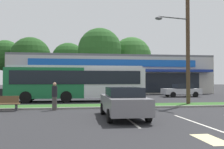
% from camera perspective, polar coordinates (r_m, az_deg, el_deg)
% --- Properties ---
extents(grass_median, '(56.00, 2.20, 0.12)m').
position_cam_1_polar(grass_median, '(18.90, 7.16, -6.99)').
color(grass_median, '#2D5B23').
rests_on(grass_median, ground_plane).
extents(curb_lip, '(56.00, 0.24, 0.12)m').
position_cam_1_polar(curb_lip, '(17.74, 8.21, -7.35)').
color(curb_lip, gray).
rests_on(curb_lip, ground_plane).
extents(parking_stripe_0, '(0.12, 4.80, 0.01)m').
position_cam_1_polar(parking_stripe_0, '(12.51, 3.66, -10.11)').
color(parking_stripe_0, silver).
rests_on(parking_stripe_0, ground_plane).
extents(parking_stripe_1, '(0.12, 4.80, 0.01)m').
position_cam_1_polar(parking_stripe_1, '(12.08, 18.60, -10.35)').
color(parking_stripe_1, silver).
rests_on(parking_stripe_1, ground_plane).
extents(lot_arrow, '(0.70, 1.60, 0.01)m').
position_cam_1_polar(lot_arrow, '(8.88, 21.54, -13.59)').
color(lot_arrow, beige).
rests_on(lot_arrow, ground_plane).
extents(storefront_building, '(29.33, 13.20, 5.65)m').
position_cam_1_polar(storefront_building, '(40.45, -0.48, -0.12)').
color(storefront_building, '#BCB7AD').
rests_on(storefront_building, ground_plane).
extents(tree_far_left, '(5.94, 5.94, 9.73)m').
position_cam_1_polar(tree_far_left, '(52.32, -23.13, 3.98)').
color(tree_far_left, '#473323').
rests_on(tree_far_left, ground_plane).
extents(tree_left, '(7.39, 7.39, 9.99)m').
position_cam_1_polar(tree_left, '(48.80, -18.07, 3.79)').
color(tree_left, '#473323').
rests_on(tree_left, ground_plane).
extents(tree_mid_left, '(6.83, 6.83, 9.59)m').
position_cam_1_polar(tree_mid_left, '(51.29, -9.90, 3.34)').
color(tree_mid_left, '#473323').
rests_on(tree_mid_left, ground_plane).
extents(tree_mid, '(8.15, 8.15, 11.76)m').
position_cam_1_polar(tree_mid, '(46.97, -2.81, 5.62)').
color(tree_mid, '#473323').
rests_on(tree_mid, ground_plane).
extents(tree_mid_right, '(8.12, 8.12, 10.90)m').
position_cam_1_polar(tree_mid_right, '(51.77, 4.45, 4.03)').
color(tree_mid_right, '#473323').
rests_on(tree_mid_right, ground_plane).
extents(utility_pole, '(3.14, 2.38, 9.31)m').
position_cam_1_polar(utility_pole, '(20.43, 16.58, 7.36)').
color(utility_pole, '#4C3826').
rests_on(utility_pole, ground_plane).
extents(city_bus, '(12.37, 2.68, 3.25)m').
position_cam_1_polar(city_bus, '(23.24, -7.99, -1.74)').
color(city_bus, '#196638').
rests_on(city_bus, ground_plane).
extents(bus_stop_bench, '(1.60, 0.45, 0.95)m').
position_cam_1_polar(bus_stop_bench, '(17.00, -23.04, -6.01)').
color(bus_stop_bench, brown).
rests_on(bus_stop_bench, ground_plane).
extents(car_0, '(2.00, 4.67, 1.56)m').
position_cam_1_polar(car_0, '(12.77, 2.61, -6.31)').
color(car_0, slate).
rests_on(car_0, ground_plane).
extents(car_2, '(4.38, 2.02, 1.50)m').
position_cam_1_polar(car_2, '(30.67, 15.56, -3.50)').
color(car_2, '#B7B7BC').
rests_on(car_2, ground_plane).
extents(car_3, '(4.40, 1.93, 1.53)m').
position_cam_1_polar(car_3, '(29.21, -16.69, -3.56)').
color(car_3, slate).
rests_on(car_3, ground_plane).
extents(car_4, '(4.21, 1.95, 1.56)m').
position_cam_1_polar(car_4, '(29.17, 3.13, -3.60)').
color(car_4, silver).
rests_on(car_4, ground_plane).
extents(pedestrian_near_bench, '(0.36, 0.36, 1.79)m').
position_cam_1_polar(pedestrian_near_bench, '(16.52, -12.97, -4.85)').
color(pedestrian_near_bench, '#47423D').
rests_on(pedestrian_near_bench, ground_plane).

